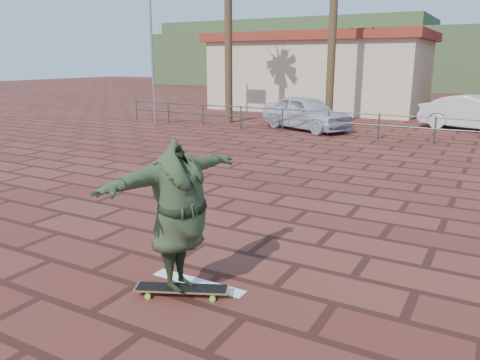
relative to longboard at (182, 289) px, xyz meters
name	(u,v)px	position (x,y,z in m)	size (l,w,h in m)	color
ground	(204,244)	(-0.72, 1.60, -0.10)	(120.00, 120.00, 0.00)	brown
paint_stripe	(198,283)	(-0.02, 0.40, -0.09)	(1.40, 0.22, 0.01)	white
guardrail	(379,122)	(-0.72, 13.60, 0.58)	(24.06, 0.06, 1.00)	#47494F
flagpole	(153,20)	(-10.59, 12.60, 4.54)	(1.30, 0.10, 8.00)	gray
building_west	(320,71)	(-6.72, 23.60, 2.18)	(12.60, 7.60, 4.50)	beige
hill_front	(466,59)	(-0.72, 51.60, 2.90)	(70.00, 18.00, 6.00)	#384C28
hill_back	(295,52)	(-22.72, 57.60, 3.90)	(35.00, 14.00, 8.00)	#384C28
longboard	(182,289)	(0.00, 0.00, 0.00)	(1.20, 0.74, 0.12)	olive
skateboarder	(179,216)	(0.00, 0.00, 0.98)	(2.37, 0.64, 1.93)	#2F4022
car_silver	(306,113)	(-4.11, 14.73, 0.64)	(1.74, 4.31, 1.47)	silver
car_white	(476,113)	(2.36, 17.94, 0.65)	(1.57, 4.51, 1.49)	silver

